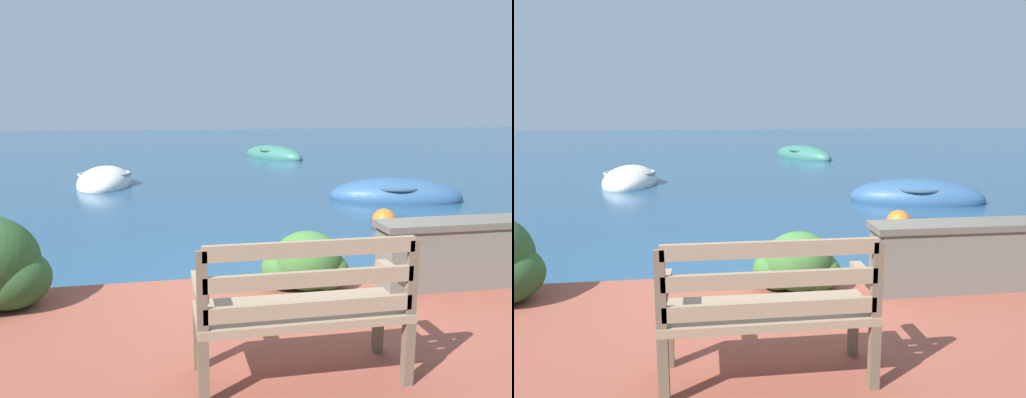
# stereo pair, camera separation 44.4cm
# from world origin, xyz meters

# --- Properties ---
(ground_plane) EXTENTS (80.00, 80.00, 0.00)m
(ground_plane) POSITION_xyz_m (0.00, 0.00, 0.00)
(ground_plane) COLOR navy
(park_bench) EXTENTS (1.29, 0.48, 0.93)m
(park_bench) POSITION_xyz_m (-0.31, -1.98, 0.70)
(park_bench) COLOR brown
(park_bench) RESTS_ON patio_terrace
(stone_wall) EXTENTS (1.62, 0.39, 0.63)m
(stone_wall) POSITION_xyz_m (1.60, -0.63, 0.54)
(stone_wall) COLOR #666056
(stone_wall) RESTS_ON patio_terrace
(hedge_clump_left) EXTENTS (0.80, 0.58, 0.54)m
(hedge_clump_left) POSITION_xyz_m (0.16, -0.46, 0.46)
(hedge_clump_left) COLOR #38662D
(hedge_clump_left) RESTS_ON patio_terrace
(hedge_clump_centre) EXTENTS (0.74, 0.53, 0.50)m
(hedge_clump_centre) POSITION_xyz_m (2.39, -0.25, 0.44)
(hedge_clump_centre) COLOR #38662D
(hedge_clump_centre) RESTS_ON patio_terrace
(rowboat_nearest) EXTENTS (2.88, 1.91, 0.81)m
(rowboat_nearest) POSITION_xyz_m (3.57, 4.68, 0.07)
(rowboat_nearest) COLOR #2D517A
(rowboat_nearest) RESTS_ON ground_plane
(rowboat_mid) EXTENTS (1.39, 2.39, 0.81)m
(rowboat_mid) POSITION_xyz_m (-2.50, 7.83, 0.07)
(rowboat_mid) COLOR silver
(rowboat_mid) RESTS_ON ground_plane
(rowboat_far) EXTENTS (2.31, 3.18, 0.83)m
(rowboat_far) POSITION_xyz_m (3.03, 13.81, 0.07)
(rowboat_far) COLOR #336B5B
(rowboat_far) RESTS_ON ground_plane
(mooring_buoy) EXTENTS (0.43, 0.43, 0.39)m
(mooring_buoy) POSITION_xyz_m (2.39, 2.67, 0.07)
(mooring_buoy) COLOR orange
(mooring_buoy) RESTS_ON ground_plane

